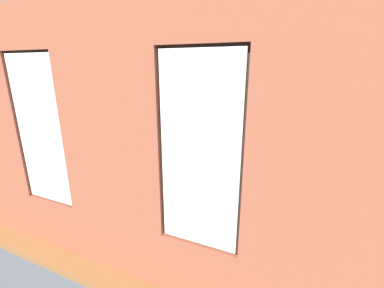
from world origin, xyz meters
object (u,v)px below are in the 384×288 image
Objects in this scene: remote_gray at (214,157)px; potted_plant_between_couches at (232,221)px; candle_jar at (178,154)px; potted_plant_foreground_right at (154,126)px; potted_plant_near_tv at (108,155)px; media_console at (115,149)px; papasan_chair at (212,138)px; coffee_table at (196,159)px; potted_plant_corner_far_left at (377,258)px; potted_plant_corner_near_left at (338,141)px; potted_plant_beside_window_right at (20,166)px; potted_plant_mid_room_small at (241,160)px; table_plant_small at (198,155)px; remote_black at (191,155)px; potted_plant_by_left_couch at (313,169)px; couch_left at (338,202)px; couch_by_window at (144,218)px; cup_ceramic at (196,156)px; tv_flatscreen at (113,129)px.

remote_gray is 2.97m from potted_plant_between_couches.
potted_plant_foreground_right reaches higher than candle_jar.
remote_gray is 2.68m from potted_plant_near_tv.
papasan_chair is at bearing -148.54° from media_console.
media_console reaches higher than coffee_table.
potted_plant_near_tv is at bearing -20.62° from potted_plant_corner_far_left.
potted_plant_corner_near_left is 1.17× the size of potted_plant_foreground_right.
potted_plant_between_couches is 4.02m from potted_plant_beside_window_right.
potted_plant_foreground_right is at bearing -4.04° from papasan_chair.
potted_plant_mid_room_small is 0.57× the size of potted_plant_beside_window_right.
potted_plant_between_couches is (-1.50, 2.43, 0.09)m from table_plant_small.
media_console is at bearing -32.52° from potted_plant_between_couches.
table_plant_small is 0.42m from remote_gray.
table_plant_small is 1.33× the size of remote_gray.
coffee_table is 0.22m from remote_black.
potted_plant_corner_far_left is at bearing 140.58° from potted_plant_foreground_right.
potted_plant_by_left_couch is (-2.79, -0.40, -0.05)m from remote_black.
remote_gray is (-0.40, -0.15, 0.06)m from coffee_table.
couch_left is 3.10× the size of potted_plant_by_left_couch.
couch_by_window is 2.85m from potted_plant_mid_room_small.
couch_left reaches higher than media_console.
cup_ceramic reaches higher than remote_gray.
tv_flatscreen reaches higher than couch_left.
potted_plant_beside_window_right is at bearing 95.71° from tv_flatscreen.
candle_jar reaches higher than remote_black.
table_plant_small is at bearing 173.52° from tv_flatscreen.
remote_black reaches higher than coffee_table.
cup_ceramic is at bearing 11.06° from potted_plant_by_left_couch.
remote_black is at bearing -128.24° from potted_plant_beside_window_right.
cup_ceramic is 3.02m from potted_plant_foreground_right.
candle_jar is 3.12m from potted_plant_by_left_couch.
potted_plant_beside_window_right is at bearing 45.70° from table_plant_small.
potted_plant_between_couches is 2.66× the size of potted_plant_by_left_couch.
potted_plant_foreground_right reaches higher than remote_black.
remote_gray is 0.59m from remote_black.
potted_plant_near_tv reaches higher than cup_ceramic.
potted_plant_corner_near_left reaches higher than papasan_chair.
potted_plant_foreground_right reaches higher than remote_gray.
tv_flatscreen is (2.68, -0.19, 0.38)m from cup_ceramic.
media_console is 1.07m from potted_plant_near_tv.
papasan_chair reaches higher than cup_ceramic.
remote_black is at bearing 91.10° from papasan_chair.
cup_ceramic is at bearing -84.16° from couch_by_window.
potted_plant_between_couches is at bearing 122.26° from coffee_table.
potted_plant_near_tv is at bearing -97.52° from potted_plant_beside_window_right.
media_console is (2.68, -0.18, -0.22)m from cup_ceramic.
coffee_table is at bearing 142.24° from potted_plant_foreground_right.
media_console is at bearing -6.42° from table_plant_small.
remote_gray is at bearing 9.22° from potted_plant_by_left_couch.
table_plant_small reaches higher than remote_black.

